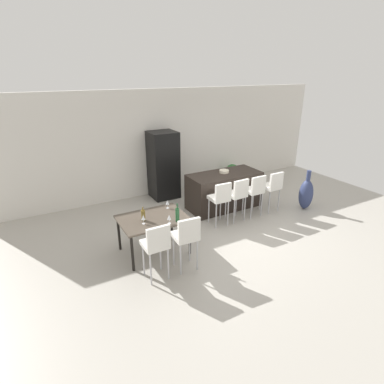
{
  "coord_description": "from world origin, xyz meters",
  "views": [
    {
      "loc": [
        -3.78,
        -5.11,
        3.35
      ],
      "look_at": [
        -0.73,
        0.4,
        0.85
      ],
      "focal_mm": 28.86,
      "sensor_mm": 36.0,
      "label": 1
    }
  ],
  "objects": [
    {
      "name": "ground_plane",
      "position": [
        0.0,
        0.0,
        0.0
      ],
      "size": [
        10.0,
        10.0,
        0.0
      ],
      "primitive_type": "plane",
      "color": "#ADA89E"
    },
    {
      "name": "back_wall",
      "position": [
        0.0,
        2.81,
        1.45
      ],
      "size": [
        10.0,
        0.12,
        2.9
      ],
      "primitive_type": "cube",
      "color": "silver",
      "rests_on": "ground_plane"
    },
    {
      "name": "kitchen_island",
      "position": [
        0.52,
        0.96,
        0.46
      ],
      "size": [
        1.87,
        0.84,
        0.92
      ],
      "primitive_type": "cube",
      "color": "black",
      "rests_on": "ground_plane"
    },
    {
      "name": "bar_chair_left",
      "position": [
        -0.14,
        0.16,
        0.7
      ],
      "size": [
        0.41,
        0.41,
        1.05
      ],
      "color": "white",
      "rests_on": "ground_plane"
    },
    {
      "name": "bar_chair_middle",
      "position": [
        0.34,
        0.16,
        0.7
      ],
      "size": [
        0.42,
        0.42,
        1.05
      ],
      "color": "white",
      "rests_on": "ground_plane"
    },
    {
      "name": "bar_chair_right",
      "position": [
        0.85,
        0.16,
        0.7
      ],
      "size": [
        0.4,
        0.4,
        1.05
      ],
      "color": "white",
      "rests_on": "ground_plane"
    },
    {
      "name": "bar_chair_far",
      "position": [
        1.41,
        0.16,
        0.7
      ],
      "size": [
        0.41,
        0.41,
        1.05
      ],
      "color": "white",
      "rests_on": "ground_plane"
    },
    {
      "name": "dining_table",
      "position": [
        -1.88,
        -0.15,
        0.67
      ],
      "size": [
        1.27,
        0.93,
        0.74
      ],
      "color": "#4C4238",
      "rests_on": "ground_plane"
    },
    {
      "name": "dining_chair_near",
      "position": [
        -2.17,
        -0.98,
        0.7
      ],
      "size": [
        0.41,
        0.41,
        1.05
      ],
      "color": "white",
      "rests_on": "ground_plane"
    },
    {
      "name": "dining_chair_far",
      "position": [
        -1.6,
        -0.98,
        0.7
      ],
      "size": [
        0.42,
        0.42,
        1.05
      ],
      "color": "white",
      "rests_on": "ground_plane"
    },
    {
      "name": "wine_bottle_right",
      "position": [
        -1.54,
        -0.51,
        0.88
      ],
      "size": [
        0.07,
        0.07,
        0.35
      ],
      "color": "#194723",
      "rests_on": "dining_table"
    },
    {
      "name": "wine_bottle_corner",
      "position": [
        -2.08,
        -0.17,
        0.85
      ],
      "size": [
        0.08,
        0.08,
        0.27
      ],
      "color": "brown",
      "rests_on": "dining_table"
    },
    {
      "name": "wine_glass_left",
      "position": [
        -1.46,
        0.11,
        0.86
      ],
      "size": [
        0.07,
        0.07,
        0.17
      ],
      "color": "silver",
      "rests_on": "dining_table"
    },
    {
      "name": "wine_glass_middle",
      "position": [
        -2.13,
        -0.3,
        0.86
      ],
      "size": [
        0.07,
        0.07,
        0.17
      ],
      "color": "silver",
      "rests_on": "dining_table"
    },
    {
      "name": "wine_glass_far",
      "position": [
        -1.71,
        -0.52,
        0.86
      ],
      "size": [
        0.07,
        0.07,
        0.17
      ],
      "color": "silver",
      "rests_on": "dining_table"
    },
    {
      "name": "refrigerator",
      "position": [
        -0.54,
        2.37,
        0.92
      ],
      "size": [
        0.72,
        0.68,
        1.84
      ],
      "primitive_type": "cube",
      "color": "black",
      "rests_on": "ground_plane"
    },
    {
      "name": "fruit_bowl",
      "position": [
        0.54,
        1.02,
        0.96
      ],
      "size": [
        0.24,
        0.24,
        0.07
      ],
      "primitive_type": "cylinder",
      "color": "beige",
      "rests_on": "kitchen_island"
    },
    {
      "name": "floor_vase",
      "position": [
        2.3,
        -0.14,
        0.4
      ],
      "size": [
        0.35,
        0.35,
        1.03
      ],
      "color": "navy",
      "rests_on": "ground_plane"
    },
    {
      "name": "potted_plant",
      "position": [
        1.8,
        2.36,
        0.36
      ],
      "size": [
        0.41,
        0.41,
        0.61
      ],
      "color": "#996B4C",
      "rests_on": "ground_plane"
    }
  ]
}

